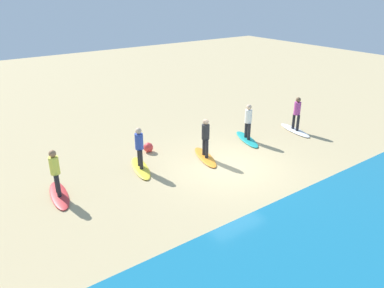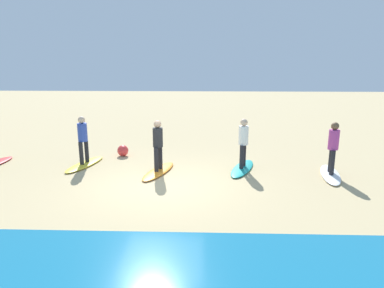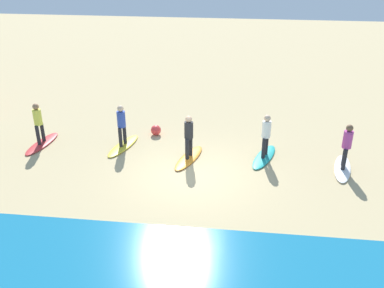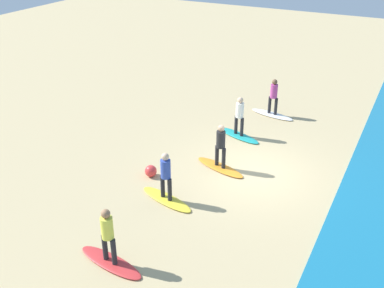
{
  "view_description": "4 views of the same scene",
  "coord_description": "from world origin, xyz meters",
  "px_view_note": "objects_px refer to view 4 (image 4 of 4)",
  "views": [
    {
      "loc": [
        8.86,
        9.88,
        6.64
      ],
      "look_at": [
        1.13,
        -0.82,
        0.97
      ],
      "focal_mm": 34.57,
      "sensor_mm": 36.0,
      "label": 1
    },
    {
      "loc": [
        -1.23,
        9.71,
        3.64
      ],
      "look_at": [
        -0.84,
        -1.65,
        0.84
      ],
      "focal_mm": 32.68,
      "sensor_mm": 36.0,
      "label": 2
    },
    {
      "loc": [
        -1.5,
        12.69,
        7.56
      ],
      "look_at": [
        -0.01,
        -0.04,
        1.17
      ],
      "focal_mm": 39.93,
      "sensor_mm": 36.0,
      "label": 3
    },
    {
      "loc": [
        13.47,
        4.56,
        8.34
      ],
      "look_at": [
        1.07,
        -1.83,
        1.21
      ],
      "focal_mm": 42.73,
      "sensor_mm": 36.0,
      "label": 4
    }
  ],
  "objects_px": {
    "surfboard_white": "(272,114)",
    "beach_ball": "(151,171)",
    "surfboard_teal": "(238,135)",
    "surfer_teal": "(240,113)",
    "surfboard_orange": "(220,167)",
    "surfer_orange": "(221,143)",
    "surfer_white": "(274,94)",
    "surfer_yellow": "(166,173)",
    "surfer_red": "(108,232)",
    "surfboard_yellow": "(167,199)",
    "surfboard_red": "(111,262)"
  },
  "relations": [
    {
      "from": "surfboard_orange",
      "to": "beach_ball",
      "type": "distance_m",
      "value": 2.53
    },
    {
      "from": "surfer_white",
      "to": "surfboard_red",
      "type": "distance_m",
      "value": 11.49
    },
    {
      "from": "surfboard_white",
      "to": "surfer_white",
      "type": "relative_size",
      "value": 1.28
    },
    {
      "from": "surfboard_teal",
      "to": "surfer_yellow",
      "type": "height_order",
      "value": "surfer_yellow"
    },
    {
      "from": "surfer_orange",
      "to": "beach_ball",
      "type": "relative_size",
      "value": 3.89
    },
    {
      "from": "surfboard_white",
      "to": "surfboard_yellow",
      "type": "relative_size",
      "value": 1.0
    },
    {
      "from": "surfboard_teal",
      "to": "surfer_teal",
      "type": "distance_m",
      "value": 0.99
    },
    {
      "from": "surfboard_orange",
      "to": "surfer_yellow",
      "type": "bearing_deg",
      "value": -87.35
    },
    {
      "from": "surfer_red",
      "to": "surfer_teal",
      "type": "bearing_deg",
      "value": 179.26
    },
    {
      "from": "surfboard_yellow",
      "to": "surfer_red",
      "type": "distance_m",
      "value": 3.4
    },
    {
      "from": "surfboard_red",
      "to": "surfer_red",
      "type": "xyz_separation_m",
      "value": [
        0.0,
        0.0,
        0.99
      ]
    },
    {
      "from": "surfer_teal",
      "to": "surfboard_orange",
      "type": "relative_size",
      "value": 0.78
    },
    {
      "from": "surfboard_teal",
      "to": "beach_ball",
      "type": "bearing_deg",
      "value": -89.93
    },
    {
      "from": "surfboard_teal",
      "to": "surfer_teal",
      "type": "relative_size",
      "value": 1.28
    },
    {
      "from": "surfer_white",
      "to": "surfer_red",
      "type": "bearing_deg",
      "value": -3.26
    },
    {
      "from": "surfer_yellow",
      "to": "surfboard_red",
      "type": "xyz_separation_m",
      "value": [
        3.25,
        0.18,
        -0.99
      ]
    },
    {
      "from": "surfer_orange",
      "to": "surfboard_orange",
      "type": "bearing_deg",
      "value": 180.0
    },
    {
      "from": "surfer_teal",
      "to": "surfer_yellow",
      "type": "relative_size",
      "value": 1.0
    },
    {
      "from": "surfer_red",
      "to": "surfboard_white",
      "type": "bearing_deg",
      "value": 176.74
    },
    {
      "from": "surfboard_white",
      "to": "beach_ball",
      "type": "bearing_deg",
      "value": -94.69
    },
    {
      "from": "surfboard_orange",
      "to": "surfboard_teal",
      "type": "bearing_deg",
      "value": 115.37
    },
    {
      "from": "surfboard_red",
      "to": "surfer_teal",
      "type": "bearing_deg",
      "value": 97.83
    },
    {
      "from": "beach_ball",
      "to": "surfer_orange",
      "type": "bearing_deg",
      "value": 129.78
    },
    {
      "from": "surfer_white",
      "to": "surfer_yellow",
      "type": "bearing_deg",
      "value": -5.78
    },
    {
      "from": "surfer_teal",
      "to": "surfboard_yellow",
      "type": "bearing_deg",
      "value": -3.04
    },
    {
      "from": "surfboard_teal",
      "to": "surfboard_orange",
      "type": "height_order",
      "value": "same"
    },
    {
      "from": "surfboard_white",
      "to": "surfboard_red",
      "type": "xyz_separation_m",
      "value": [
        11.43,
        -0.65,
        0.0
      ]
    },
    {
      "from": "surfboard_orange",
      "to": "beach_ball",
      "type": "height_order",
      "value": "beach_ball"
    },
    {
      "from": "surfboard_yellow",
      "to": "beach_ball",
      "type": "relative_size",
      "value": 4.98
    },
    {
      "from": "surfer_yellow",
      "to": "beach_ball",
      "type": "height_order",
      "value": "surfer_yellow"
    },
    {
      "from": "surfer_white",
      "to": "surfboard_orange",
      "type": "height_order",
      "value": "surfer_white"
    },
    {
      "from": "surfboard_yellow",
      "to": "beach_ball",
      "type": "distance_m",
      "value": 1.65
    },
    {
      "from": "surfer_red",
      "to": "surfboard_red",
      "type": "bearing_deg",
      "value": -90.0
    },
    {
      "from": "surfer_white",
      "to": "surfer_yellow",
      "type": "xyz_separation_m",
      "value": [
        8.18,
        -0.83,
        0.0
      ]
    },
    {
      "from": "surfboard_white",
      "to": "surfboard_orange",
      "type": "xyz_separation_m",
      "value": [
        5.51,
        -0.14,
        0.0
      ]
    },
    {
      "from": "surfboard_red",
      "to": "surfer_red",
      "type": "bearing_deg",
      "value": 8.57
    },
    {
      "from": "surfboard_yellow",
      "to": "surfer_red",
      "type": "bearing_deg",
      "value": -71.51
    },
    {
      "from": "surfboard_yellow",
      "to": "surfboard_red",
      "type": "relative_size",
      "value": 1.0
    },
    {
      "from": "surfboard_white",
      "to": "surfer_yellow",
      "type": "bearing_deg",
      "value": -84.21
    },
    {
      "from": "surfboard_white",
      "to": "surfboard_yellow",
      "type": "bearing_deg",
      "value": -84.21
    },
    {
      "from": "surfboard_orange",
      "to": "surfer_yellow",
      "type": "relative_size",
      "value": 1.28
    },
    {
      "from": "surfer_teal",
      "to": "surfboard_red",
      "type": "xyz_separation_m",
      "value": [
        8.7,
        -0.11,
        -0.99
      ]
    },
    {
      "from": "surfboard_teal",
      "to": "surfer_red",
      "type": "relative_size",
      "value": 1.28
    },
    {
      "from": "surfer_white",
      "to": "surfer_red",
      "type": "distance_m",
      "value": 11.45
    },
    {
      "from": "surfboard_white",
      "to": "beach_ball",
      "type": "distance_m",
      "value": 7.42
    },
    {
      "from": "surfer_yellow",
      "to": "surfboard_red",
      "type": "relative_size",
      "value": 0.78
    },
    {
      "from": "surfboard_red",
      "to": "beach_ball",
      "type": "xyz_separation_m",
      "value": [
        -4.31,
        -1.42,
        0.17
      ]
    },
    {
      "from": "surfboard_yellow",
      "to": "surfer_white",
      "type": "bearing_deg",
      "value": 99.61
    },
    {
      "from": "surfer_orange",
      "to": "surfboard_yellow",
      "type": "bearing_deg",
      "value": -14.48
    },
    {
      "from": "surfer_yellow",
      "to": "surfboard_red",
      "type": "height_order",
      "value": "surfer_yellow"
    }
  ]
}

